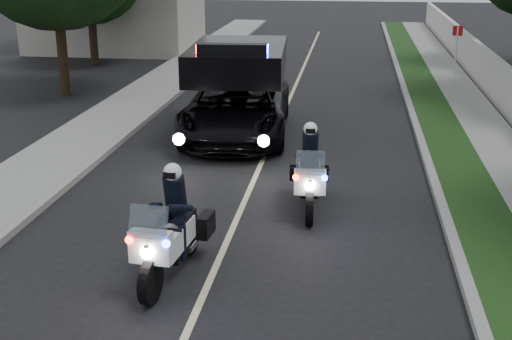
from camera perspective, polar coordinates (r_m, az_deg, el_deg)
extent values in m
plane|color=black|center=(10.36, -5.17, -12.01)|extent=(120.00, 120.00, 0.00)
cube|color=gray|center=(19.49, 13.49, 2.45)|extent=(0.20, 60.00, 0.15)
cube|color=#193814|center=(19.57, 15.53, 2.36)|extent=(1.20, 60.00, 0.16)
cube|color=gray|center=(19.79, 19.26, 2.17)|extent=(1.40, 60.00, 0.16)
cube|color=gray|center=(20.37, -10.14, 3.35)|extent=(0.20, 60.00, 0.15)
cube|color=gray|center=(20.73, -13.04, 3.43)|extent=(2.00, 60.00, 0.16)
cube|color=#BFB78C|center=(19.52, 1.41, 2.77)|extent=(0.12, 50.00, 0.01)
imported|color=black|center=(19.73, -1.56, 2.92)|extent=(3.22, 6.26, 2.95)
imported|color=black|center=(26.29, -3.92, 6.76)|extent=(0.66, 1.78, 0.92)
imported|color=black|center=(26.29, -3.92, 6.76)|extent=(0.58, 0.39, 1.59)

